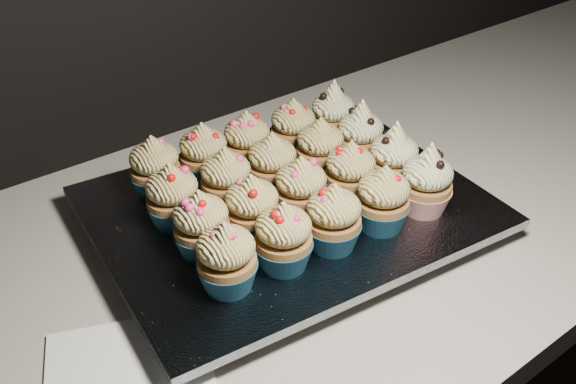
% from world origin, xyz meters
% --- Properties ---
extents(worktop, '(2.44, 0.64, 0.04)m').
position_xyz_m(worktop, '(0.00, 1.70, 0.88)').
color(worktop, beige).
rests_on(worktop, cabinet).
extents(napkin, '(0.21, 0.21, 0.00)m').
position_xyz_m(napkin, '(-0.39, 1.60, 0.90)').
color(napkin, white).
rests_on(napkin, worktop).
extents(baking_tray, '(0.46, 0.37, 0.02)m').
position_xyz_m(baking_tray, '(-0.12, 1.70, 0.91)').
color(baking_tray, black).
rests_on(baking_tray, worktop).
extents(foil_lining, '(0.50, 0.41, 0.01)m').
position_xyz_m(foil_lining, '(-0.12, 1.70, 0.93)').
color(foil_lining, silver).
rests_on(foil_lining, baking_tray).
extents(cupcake_0, '(0.06, 0.06, 0.08)m').
position_xyz_m(cupcake_0, '(-0.26, 1.62, 0.97)').
color(cupcake_0, navy).
rests_on(cupcake_0, foil_lining).
extents(cupcake_1, '(0.06, 0.06, 0.08)m').
position_xyz_m(cupcake_1, '(-0.20, 1.61, 0.97)').
color(cupcake_1, navy).
rests_on(cupcake_1, foil_lining).
extents(cupcake_2, '(0.06, 0.06, 0.08)m').
position_xyz_m(cupcake_2, '(-0.14, 1.60, 0.97)').
color(cupcake_2, navy).
rests_on(cupcake_2, foil_lining).
extents(cupcake_3, '(0.06, 0.06, 0.08)m').
position_xyz_m(cupcake_3, '(-0.07, 1.60, 0.97)').
color(cupcake_3, navy).
rests_on(cupcake_3, foil_lining).
extents(cupcake_4, '(0.06, 0.06, 0.10)m').
position_xyz_m(cupcake_4, '(-0.00, 1.59, 0.97)').
color(cupcake_4, red).
rests_on(cupcake_4, foil_lining).
extents(cupcake_5, '(0.06, 0.06, 0.08)m').
position_xyz_m(cupcake_5, '(-0.26, 1.68, 0.97)').
color(cupcake_5, navy).
rests_on(cupcake_5, foil_lining).
extents(cupcake_6, '(0.06, 0.06, 0.08)m').
position_xyz_m(cupcake_6, '(-0.20, 1.67, 0.97)').
color(cupcake_6, navy).
rests_on(cupcake_6, foil_lining).
extents(cupcake_7, '(0.06, 0.06, 0.08)m').
position_xyz_m(cupcake_7, '(-0.13, 1.67, 0.97)').
color(cupcake_7, navy).
rests_on(cupcake_7, foil_lining).
extents(cupcake_8, '(0.06, 0.06, 0.08)m').
position_xyz_m(cupcake_8, '(-0.06, 1.66, 0.97)').
color(cupcake_8, navy).
rests_on(cupcake_8, foil_lining).
extents(cupcake_9, '(0.06, 0.06, 0.10)m').
position_xyz_m(cupcake_9, '(0.00, 1.65, 0.97)').
color(cupcake_9, red).
rests_on(cupcake_9, foil_lining).
extents(cupcake_10, '(0.06, 0.06, 0.08)m').
position_xyz_m(cupcake_10, '(-0.25, 1.75, 0.97)').
color(cupcake_10, navy).
rests_on(cupcake_10, foil_lining).
extents(cupcake_11, '(0.06, 0.06, 0.08)m').
position_xyz_m(cupcake_11, '(-0.19, 1.74, 0.97)').
color(cupcake_11, navy).
rests_on(cupcake_11, foil_lining).
extents(cupcake_12, '(0.06, 0.06, 0.08)m').
position_xyz_m(cupcake_12, '(-0.12, 1.73, 0.97)').
color(cupcake_12, navy).
rests_on(cupcake_12, foil_lining).
extents(cupcake_13, '(0.06, 0.06, 0.08)m').
position_xyz_m(cupcake_13, '(-0.05, 1.73, 0.97)').
color(cupcake_13, navy).
rests_on(cupcake_13, foil_lining).
extents(cupcake_14, '(0.06, 0.06, 0.10)m').
position_xyz_m(cupcake_14, '(0.01, 1.72, 0.97)').
color(cupcake_14, red).
rests_on(cupcake_14, foil_lining).
extents(cupcake_15, '(0.06, 0.06, 0.08)m').
position_xyz_m(cupcake_15, '(-0.24, 1.81, 0.97)').
color(cupcake_15, navy).
rests_on(cupcake_15, foil_lining).
extents(cupcake_16, '(0.06, 0.06, 0.08)m').
position_xyz_m(cupcake_16, '(-0.18, 1.81, 0.97)').
color(cupcake_16, navy).
rests_on(cupcake_16, foil_lining).
extents(cupcake_17, '(0.06, 0.06, 0.08)m').
position_xyz_m(cupcake_17, '(-0.12, 1.80, 0.97)').
color(cupcake_17, navy).
rests_on(cupcake_17, foil_lining).
extents(cupcake_18, '(0.06, 0.06, 0.08)m').
position_xyz_m(cupcake_18, '(-0.05, 1.79, 0.97)').
color(cupcake_18, navy).
rests_on(cupcake_18, foil_lining).
extents(cupcake_19, '(0.06, 0.06, 0.10)m').
position_xyz_m(cupcake_19, '(0.02, 1.79, 0.97)').
color(cupcake_19, red).
rests_on(cupcake_19, foil_lining).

